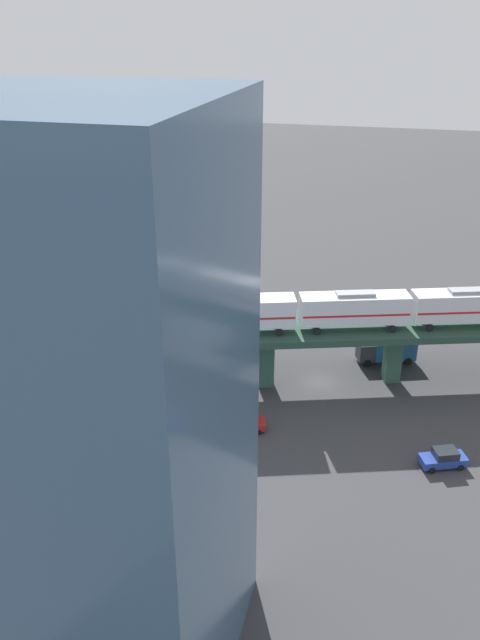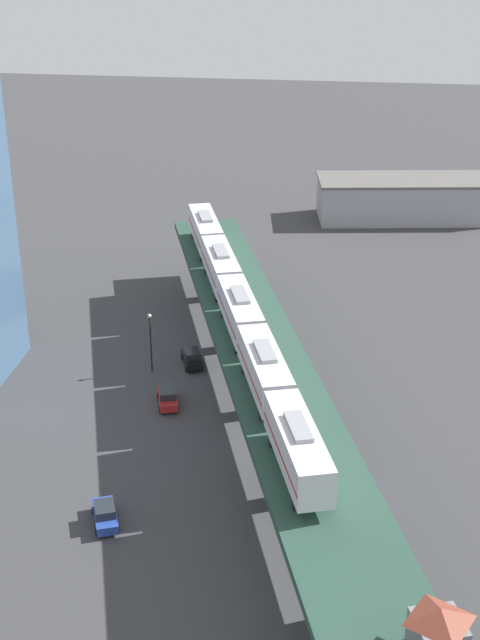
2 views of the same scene
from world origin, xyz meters
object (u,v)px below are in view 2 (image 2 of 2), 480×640
object	(u,v)px
subway_train	(240,311)
street_car_blue	(105,514)
street_car_black	(192,358)
street_car_red	(168,397)
street_lamp	(151,338)
delivery_truck	(343,483)
signal_hut	(438,630)
warehouse_building	(405,199)

from	to	relation	value
subway_train	street_car_blue	world-z (taller)	subway_train
subway_train	street_car_black	bearing A→B (deg)	133.26
subway_train	street_car_black	xyz separation A→B (m)	(-6.43, 6.83, -9.27)
subway_train	street_car_red	size ratio (longest dim) A/B	12.74
street_car_blue	street_lamp	size ratio (longest dim) A/B	0.69
street_car_black	street_lamp	size ratio (longest dim) A/B	0.68
delivery_truck	street_lamp	size ratio (longest dim) A/B	1.09
signal_hut	street_car_blue	xyz separation A→B (m)	(-25.43, 18.62, -8.52)
signal_hut	delivery_truck	xyz separation A→B (m)	(-5.89, 24.67, -7.70)
street_car_blue	delivery_truck	distance (m)	20.47
street_car_black	delivery_truck	bearing A→B (deg)	-52.45
street_car_red	delivery_truck	bearing A→B (deg)	-36.84
subway_train	street_car_blue	distance (m)	25.44
signal_hut	street_car_red	distance (m)	46.38
street_car_blue	delivery_truck	world-z (taller)	delivery_truck
street_car_red	street_car_black	xyz separation A→B (m)	(0.82, 9.13, 0.00)
subway_train	street_car_red	bearing A→B (deg)	-162.47
delivery_truck	street_car_blue	bearing A→B (deg)	-162.79
signal_hut	delivery_truck	distance (m)	26.51
street_car_red	street_lamp	size ratio (longest dim) A/B	0.68
signal_hut	street_car_black	world-z (taller)	signal_hut
subway_train	delivery_truck	size ratio (longest dim) A/B	7.99
delivery_truck	warehouse_building	bearing A→B (deg)	84.70
street_lamp	warehouse_building	distance (m)	65.20
delivery_truck	street_lamp	xyz separation A→B (m)	(-21.84, 21.06, 2.35)
street_car_red	signal_hut	bearing A→B (deg)	-57.67
street_car_red	street_lamp	bearing A→B (deg)	114.93
warehouse_building	delivery_truck	bearing A→B (deg)	-95.30
subway_train	warehouse_building	xyz separation A→B (m)	(18.60, 63.20, -6.80)
delivery_truck	street_car_red	bearing A→B (deg)	143.16
delivery_truck	street_lamp	bearing A→B (deg)	136.04
street_car_black	delivery_truck	size ratio (longest dim) A/B	0.63
subway_train	street_lamp	size ratio (longest dim) A/B	8.68
signal_hut	street_car_black	distance (m)	53.84
street_car_blue	street_lamp	world-z (taller)	street_lamp
delivery_truck	signal_hut	bearing A→B (deg)	-76.57
warehouse_building	street_lamp	bearing A→B (deg)	-116.62
street_car_red	street_car_blue	bearing A→B (deg)	-93.02
street_car_red	warehouse_building	xyz separation A→B (m)	(25.85, 65.50, 2.47)
subway_train	street_lamp	xyz separation A→B (m)	(-10.61, 4.92, -6.10)
signal_hut	warehouse_building	size ratio (longest dim) A/B	0.14
signal_hut	street_car_blue	distance (m)	32.65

